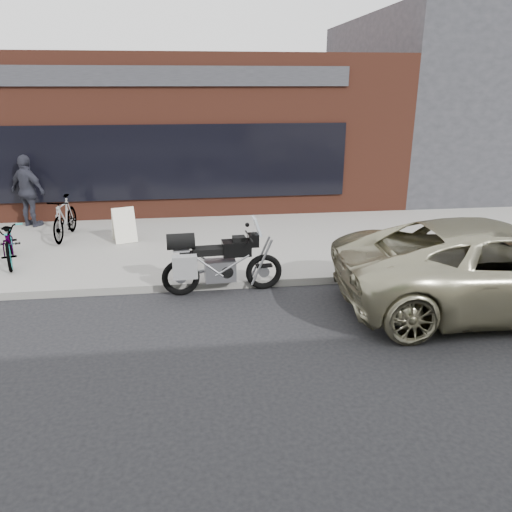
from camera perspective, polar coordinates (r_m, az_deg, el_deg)
The scene contains 10 objects.
ground at distance 6.19m, azimuth 6.31°, elevation -17.98°, with size 120.00×120.00×0.00m, color black.
near_sidewalk at distance 12.40m, azimuth -1.13°, elevation 2.02°, with size 44.00×6.00×0.15m, color gray.
storefront at distance 18.84m, azimuth -9.83°, elevation 14.39°, with size 14.00×10.07×4.50m.
neighbour_building at distance 21.91m, azimuth 24.60°, elevation 15.61°, with size 10.00×10.00×6.00m, color #2C2C31.
motorcycle at distance 9.20m, azimuth -4.74°, elevation -0.68°, with size 2.26×0.82×1.43m.
minivan at distance 9.45m, azimuth 25.88°, elevation -1.12°, with size 2.53×5.48×1.52m, color tan.
bicycle_front at distance 11.58m, azimuth -26.39°, elevation 1.58°, with size 0.63×1.81×0.95m, color gray.
bicycle_rear at distance 12.92m, azimuth -21.03°, elevation 4.13°, with size 0.48×1.70×1.02m, color gray.
sandwich_sign at distance 12.24m, azimuth -14.87°, elevation 3.51°, with size 0.64×0.61×0.82m.
cafe_patron_right at distance 14.28m, azimuth -24.59°, elevation 6.76°, with size 1.10×0.46×1.87m, color #2F303C.
Camera 1 is at (-1.27, -4.78, 3.73)m, focal length 35.00 mm.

